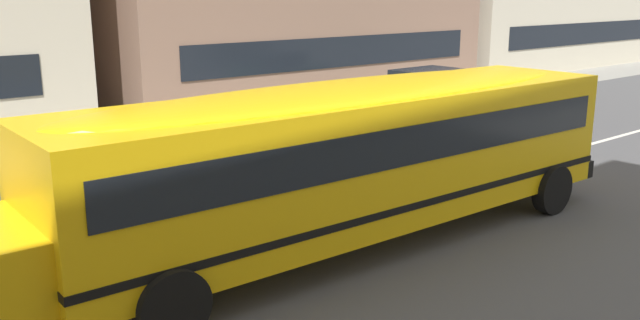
% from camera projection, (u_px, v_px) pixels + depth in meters
% --- Properties ---
extents(ground_plane, '(400.00, 400.00, 0.00)m').
position_uv_depth(ground_plane, '(123.00, 273.00, 10.11)').
color(ground_plane, '#4C4C4F').
extents(lane_centreline, '(110.00, 0.16, 0.01)m').
position_uv_depth(lane_centreline, '(123.00, 273.00, 10.11)').
color(lane_centreline, silver).
rests_on(lane_centreline, ground_plane).
extents(school_bus, '(12.09, 3.07, 2.69)m').
position_uv_depth(school_bus, '(345.00, 151.00, 10.84)').
color(school_bus, yellow).
rests_on(school_bus, ground_plane).
extents(parked_car_green_beside_sign, '(3.93, 1.93, 1.64)m').
position_uv_depth(parked_car_green_beside_sign, '(430.00, 94.00, 22.04)').
color(parked_car_green_beside_sign, '#236038').
rests_on(parked_car_green_beside_sign, ground_plane).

